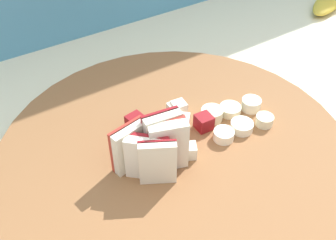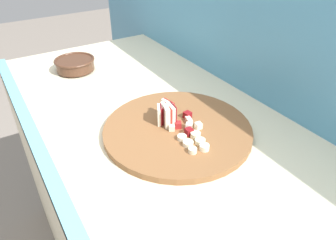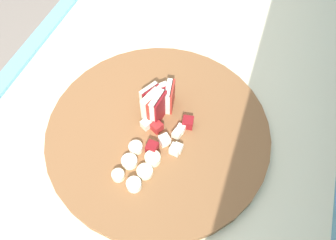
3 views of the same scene
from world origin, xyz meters
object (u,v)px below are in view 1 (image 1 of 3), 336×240
Objects in this scene: apple_dice_pile at (173,124)px; banana_peel at (329,1)px; banana_slice_rows at (235,117)px; cutting_board at (175,151)px; apple_wedge_fan at (154,148)px.

banana_peel is (0.49, 0.15, -0.02)m from apple_dice_pile.
apple_dice_pile reaches higher than banana_slice_rows.
apple_wedge_fan reaches higher than cutting_board.
apple_wedge_fan reaches higher than banana_peel.
cutting_board is at bearing -160.46° from banana_peel.
apple_dice_pile is at bearing 36.65° from apple_wedge_fan.
apple_wedge_fan is at bearing -176.29° from banana_slice_rows.
banana_slice_rows is at bearing -21.80° from apple_dice_pile.
apple_dice_pile is (0.05, 0.04, -0.02)m from apple_wedge_fan.
cutting_board is 4.41× the size of apple_dice_pile.
banana_peel is (0.54, 0.19, -0.04)m from apple_wedge_fan.
cutting_board is 0.54m from banana_peel.
apple_wedge_fan is at bearing -160.46° from banana_peel.
banana_slice_rows is at bearing -3.48° from cutting_board.
apple_wedge_fan reaches higher than banana_slice_rows.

